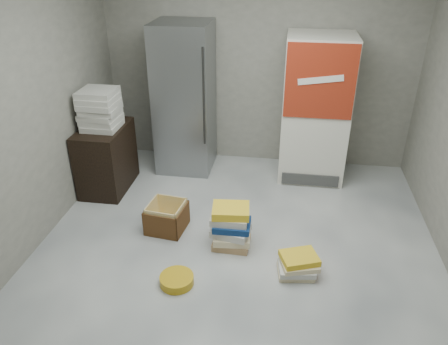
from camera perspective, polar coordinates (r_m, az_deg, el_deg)
name	(u,v)px	position (r m, az deg, el deg)	size (l,w,h in m)	color
ground	(231,275)	(4.16, 0.93, -13.25)	(5.00, 5.00, 0.00)	silver
room_shell	(233,87)	(3.27, 1.18, 11.12)	(4.04, 5.04, 2.82)	gray
steel_fridge	(185,99)	(5.68, -5.15, 9.55)	(0.70, 0.72, 1.90)	gray
coke_cooler	(315,109)	(5.55, 11.84, 8.10)	(0.80, 0.73, 1.80)	silver
wood_shelf	(106,158)	(5.51, -15.10, 1.83)	(0.50, 0.80, 0.80)	black
supply_box_stack	(100,109)	(5.27, -15.90, 7.94)	(0.43, 0.44, 0.45)	beige
phonebook_stack_main	(231,227)	(4.38, 0.93, -7.14)	(0.41, 0.35, 0.45)	tan
phonebook_stack_side	(298,265)	(4.17, 9.60, -11.84)	(0.40, 0.36, 0.21)	beige
cardboard_box	(167,219)	(4.71, -7.48, -5.98)	(0.43, 0.43, 0.31)	gold
bucket_lid	(177,280)	(4.08, -6.19, -13.78)	(0.31, 0.31, 0.08)	gold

